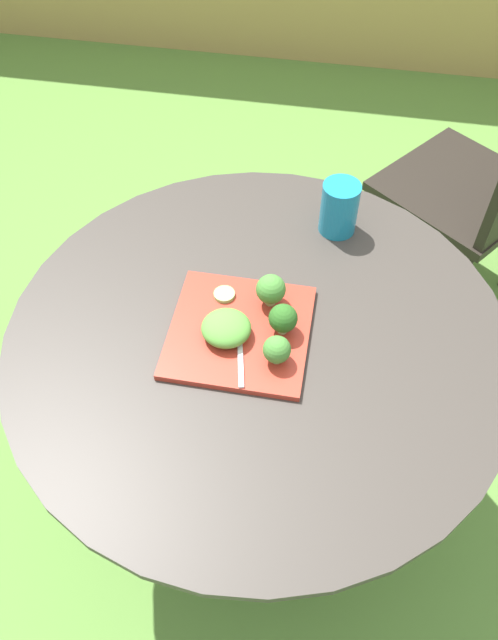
% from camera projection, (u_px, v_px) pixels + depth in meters
% --- Properties ---
extents(ground_plane, '(12.00, 12.00, 0.00)m').
position_uv_depth(ground_plane, '(255.00, 488.00, 1.82)').
color(ground_plane, '#568438').
extents(patio_table, '(1.00, 1.00, 0.73)m').
position_uv_depth(patio_table, '(257.00, 395.00, 1.43)').
color(patio_table, '#38332D').
rests_on(patio_table, ground_plane).
extents(patio_chair, '(0.62, 0.62, 0.90)m').
position_uv_depth(patio_chair, '(495.00, 179.00, 1.87)').
color(patio_chair, black).
rests_on(patio_chair, ground_plane).
extents(salad_plate, '(0.27, 0.27, 0.01)m').
position_uv_depth(salad_plate, '(240.00, 331.00, 1.24)').
color(salad_plate, '#AD3323').
rests_on(salad_plate, patio_table).
extents(drinking_glass, '(0.08, 0.08, 0.12)m').
position_uv_depth(drinking_glass, '(339.00, 210.00, 1.40)').
color(drinking_glass, teal).
rests_on(drinking_glass, patio_table).
extents(fork, '(0.05, 0.15, 0.00)m').
position_uv_depth(fork, '(240.00, 347.00, 1.21)').
color(fork, silver).
rests_on(fork, salad_plate).
extents(lettuce_mound, '(0.10, 0.09, 0.04)m').
position_uv_depth(lettuce_mound, '(226.00, 328.00, 1.21)').
color(lettuce_mound, '#519338').
rests_on(lettuce_mound, salad_plate).
extents(broccoli_floret_0, '(0.06, 0.06, 0.07)m').
position_uv_depth(broccoli_floret_0, '(283.00, 317.00, 1.21)').
color(broccoli_floret_0, '#99B770').
rests_on(broccoli_floret_0, salad_plate).
extents(broccoli_floret_1, '(0.05, 0.05, 0.06)m').
position_uv_depth(broccoli_floret_1, '(277.00, 350.00, 1.16)').
color(broccoli_floret_1, '#99B770').
rests_on(broccoli_floret_1, salad_plate).
extents(broccoli_floret_2, '(0.06, 0.06, 0.07)m').
position_uv_depth(broccoli_floret_2, '(271.00, 289.00, 1.25)').
color(broccoli_floret_2, '#99B770').
rests_on(broccoli_floret_2, salad_plate).
extents(cucumber_slice_0, '(0.04, 0.04, 0.01)m').
position_uv_depth(cucumber_slice_0, '(224.00, 294.00, 1.29)').
color(cucumber_slice_0, '#8EB766').
rests_on(cucumber_slice_0, salad_plate).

